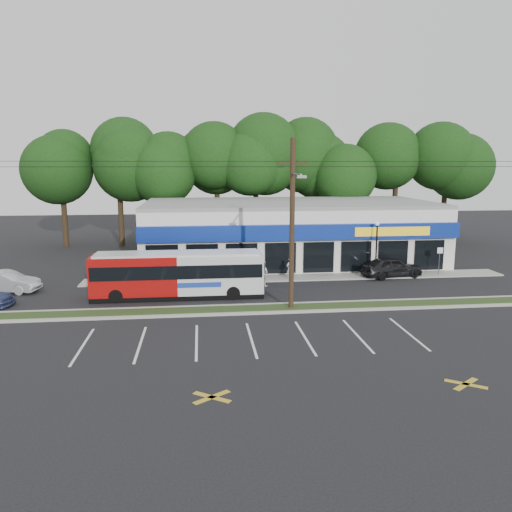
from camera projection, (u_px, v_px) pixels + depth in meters
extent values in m
plane|color=black|center=(243.00, 316.00, 28.57)|extent=(120.00, 120.00, 0.00)
cube|color=#233114|center=(241.00, 310.00, 29.53)|extent=(40.00, 1.60, 0.12)
cube|color=#9E9E93|center=(242.00, 314.00, 28.70)|extent=(40.00, 0.25, 0.14)
cube|color=#9E9E93|center=(240.00, 305.00, 30.36)|extent=(40.00, 0.25, 0.14)
cube|color=#9E9E93|center=(298.00, 277.00, 37.90)|extent=(32.00, 2.20, 0.10)
cube|color=silver|center=(289.00, 233.00, 44.35)|extent=(25.00, 12.00, 5.00)
cube|color=navy|center=(303.00, 232.00, 38.07)|extent=(25.00, 0.50, 1.20)
cube|color=black|center=(302.00, 258.00, 38.63)|extent=(24.00, 0.12, 2.40)
cube|color=yellow|center=(393.00, 231.00, 38.58)|extent=(6.00, 0.06, 0.70)
cube|color=gray|center=(289.00, 203.00, 43.86)|extent=(25.00, 12.00, 0.30)
cylinder|color=black|center=(292.00, 226.00, 28.96)|extent=(0.30, 0.30, 10.00)
cube|color=black|center=(293.00, 163.00, 28.30)|extent=(1.80, 0.12, 0.12)
cylinder|color=#59595E|center=(297.00, 174.00, 27.24)|extent=(0.10, 2.40, 0.10)
cube|color=#59595E|center=(301.00, 177.00, 25.99)|extent=(0.50, 0.25, 0.15)
cylinder|color=black|center=(240.00, 161.00, 27.95)|extent=(50.00, 0.02, 0.02)
cylinder|color=black|center=(240.00, 167.00, 28.01)|extent=(50.00, 0.02, 0.02)
cylinder|color=black|center=(376.00, 251.00, 38.01)|extent=(0.12, 0.12, 4.00)
sphere|color=silver|center=(377.00, 224.00, 37.62)|extent=(0.30, 0.30, 0.30)
cylinder|color=#59595E|center=(439.00, 262.00, 38.52)|extent=(0.06, 0.06, 2.20)
cube|color=white|center=(440.00, 250.00, 38.31)|extent=(0.45, 0.04, 0.45)
cylinder|color=black|center=(68.00, 220.00, 51.69)|extent=(0.56, 0.56, 5.72)
sphere|color=black|center=(64.00, 165.00, 50.67)|extent=(6.76, 6.76, 6.76)
cylinder|color=black|center=(117.00, 219.00, 52.24)|extent=(0.56, 0.56, 5.72)
sphere|color=black|center=(114.00, 165.00, 51.22)|extent=(6.76, 6.76, 6.76)
cylinder|color=black|center=(165.00, 218.00, 52.79)|extent=(0.56, 0.56, 5.72)
sphere|color=black|center=(163.00, 165.00, 51.77)|extent=(6.76, 6.76, 6.76)
cylinder|color=black|center=(212.00, 218.00, 53.34)|extent=(0.56, 0.56, 5.72)
sphere|color=black|center=(212.00, 165.00, 52.32)|extent=(6.76, 6.76, 6.76)
cylinder|color=black|center=(259.00, 217.00, 53.89)|extent=(0.56, 0.56, 5.72)
sphere|color=black|center=(259.00, 165.00, 52.87)|extent=(6.76, 6.76, 6.76)
cylinder|color=black|center=(304.00, 217.00, 54.43)|extent=(0.56, 0.56, 5.72)
sphere|color=black|center=(305.00, 165.00, 53.41)|extent=(6.76, 6.76, 6.76)
cylinder|color=black|center=(349.00, 216.00, 54.98)|extent=(0.56, 0.56, 5.72)
sphere|color=black|center=(350.00, 165.00, 53.96)|extent=(6.76, 6.76, 6.76)
cylinder|color=black|center=(392.00, 216.00, 55.53)|extent=(0.56, 0.56, 5.72)
sphere|color=black|center=(395.00, 165.00, 54.51)|extent=(6.76, 6.76, 6.76)
cylinder|color=black|center=(435.00, 215.00, 56.08)|extent=(0.56, 0.56, 5.72)
sphere|color=black|center=(438.00, 165.00, 55.06)|extent=(6.76, 6.76, 6.76)
cube|color=#960C0B|center=(135.00, 274.00, 31.96)|extent=(5.47, 2.29, 2.51)
cube|color=silver|center=(220.00, 272.00, 32.55)|extent=(5.47, 2.29, 2.51)
cube|color=black|center=(179.00, 294.00, 32.51)|extent=(10.95, 2.25, 0.32)
cube|color=black|center=(178.00, 269.00, 32.21)|extent=(10.73, 2.36, 0.87)
cube|color=black|center=(262.00, 269.00, 32.82)|extent=(0.06, 1.94, 1.28)
cube|color=#193899|center=(199.00, 285.00, 31.37)|extent=(2.74, 0.04, 0.32)
cube|color=silver|center=(178.00, 254.00, 32.02)|extent=(10.40, 2.07, 0.16)
cylinder|color=black|center=(116.00, 296.00, 31.06)|extent=(0.88, 0.26, 0.88)
cylinder|color=black|center=(121.00, 288.00, 33.05)|extent=(0.88, 0.26, 0.88)
cylinder|color=black|center=(233.00, 293.00, 31.85)|extent=(0.88, 0.26, 0.88)
cylinder|color=black|center=(231.00, 285.00, 33.84)|extent=(0.88, 0.26, 0.88)
imported|color=black|center=(392.00, 267.00, 38.06)|extent=(4.93, 2.65, 1.59)
imported|color=#B2B4BB|center=(6.00, 282.00, 33.58)|extent=(4.59, 2.34, 1.44)
imported|color=silver|center=(290.00, 269.00, 37.19)|extent=(0.73, 0.63, 1.69)
imported|color=beige|center=(262.00, 273.00, 35.31)|extent=(1.12, 1.05, 1.84)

